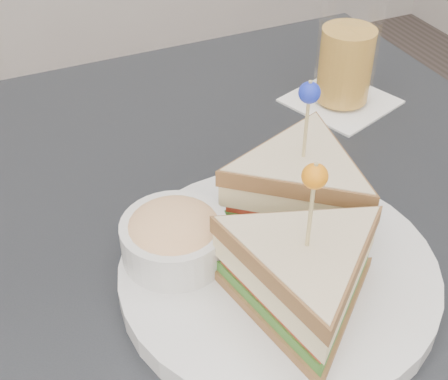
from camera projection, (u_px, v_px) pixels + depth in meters
table at (219, 296)px, 0.63m from camera, size 0.80×0.80×0.75m
plate_meal at (284, 239)px, 0.52m from camera, size 0.32×0.32×0.16m
drink_set at (347, 55)px, 0.74m from camera, size 0.14×0.14×0.14m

